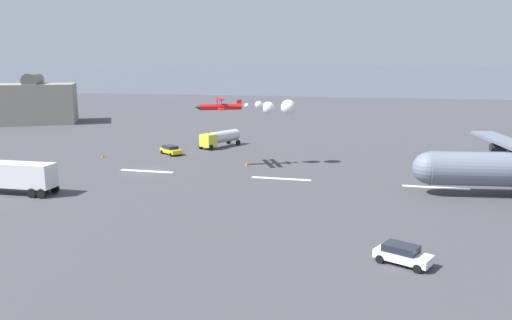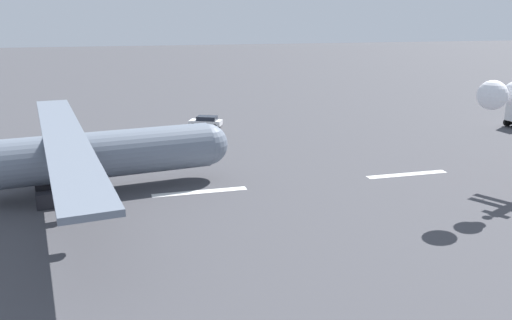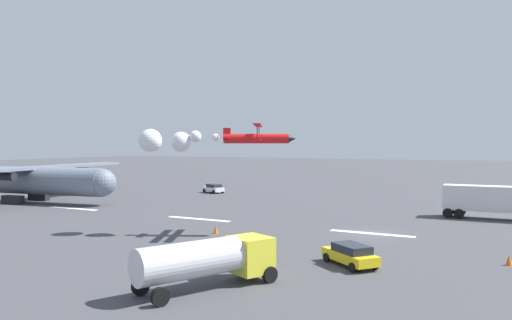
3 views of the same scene
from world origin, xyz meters
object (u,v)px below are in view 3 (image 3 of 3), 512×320
at_px(fuel_tanker_truck, 208,259).
at_px(airport_staff_sedan, 351,254).
at_px(traffic_cone_far, 216,230).
at_px(followme_car_yellow, 214,188).
at_px(traffic_cone_near, 509,260).
at_px(stunt_biplane_red, 189,140).
at_px(cargo_transport_plane, 37,179).

xyz_separation_m(fuel_tanker_truck, airport_staff_sedan, (-5.68, -9.21, -0.92)).
bearing_deg(traffic_cone_far, followme_car_yellow, -57.13).
xyz_separation_m(followme_car_yellow, airport_staff_sedan, (-36.03, 38.92, 0.00)).
bearing_deg(traffic_cone_far, traffic_cone_near, 177.68).
distance_m(stunt_biplane_red, airport_staff_sedan, 19.68).
height_order(cargo_transport_plane, followme_car_yellow, cargo_transport_plane).
relative_size(traffic_cone_near, traffic_cone_far, 1.00).
bearing_deg(traffic_cone_near, stunt_biplane_red, 0.00).
relative_size(stunt_biplane_red, fuel_tanker_truck, 1.56).
bearing_deg(airport_staff_sedan, fuel_tanker_truck, 58.32).
relative_size(cargo_transport_plane, stunt_biplane_red, 2.75).
height_order(stunt_biplane_red, followme_car_yellow, stunt_biplane_red).
distance_m(fuel_tanker_truck, followme_car_yellow, 56.91).
xyz_separation_m(cargo_transport_plane, followme_car_yellow, (-14.46, -23.72, -2.55)).
relative_size(fuel_tanker_truck, airport_staff_sedan, 1.89).
xyz_separation_m(traffic_cone_near, traffic_cone_far, (24.61, -1.00, 0.00)).
distance_m(cargo_transport_plane, airport_staff_sedan, 52.79).
height_order(stunt_biplane_red, traffic_cone_far, stunt_biplane_red).
bearing_deg(traffic_cone_far, fuel_tanker_truck, 120.87).
bearing_deg(cargo_transport_plane, traffic_cone_near, 170.62).
bearing_deg(traffic_cone_near, followme_car_yellow, -36.36).
distance_m(stunt_biplane_red, traffic_cone_near, 28.17).
height_order(cargo_transport_plane, traffic_cone_far, cargo_transport_plane).
xyz_separation_m(cargo_transport_plane, fuel_tanker_truck, (-44.81, 24.41, -1.62)).
distance_m(airport_staff_sedan, traffic_cone_far, 16.19).
height_order(fuel_tanker_truck, traffic_cone_far, fuel_tanker_truck).
height_order(cargo_transport_plane, traffic_cone_near, cargo_transport_plane).
xyz_separation_m(stunt_biplane_red, traffic_cone_far, (-2.27, -1.00, -8.41)).
bearing_deg(stunt_biplane_red, followme_car_yellow, -60.78).
xyz_separation_m(cargo_transport_plane, traffic_cone_far, (-35.56, 8.94, -2.99)).
relative_size(stunt_biplane_red, traffic_cone_near, 18.38).
xyz_separation_m(airport_staff_sedan, traffic_cone_near, (-9.68, -5.26, -0.44)).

